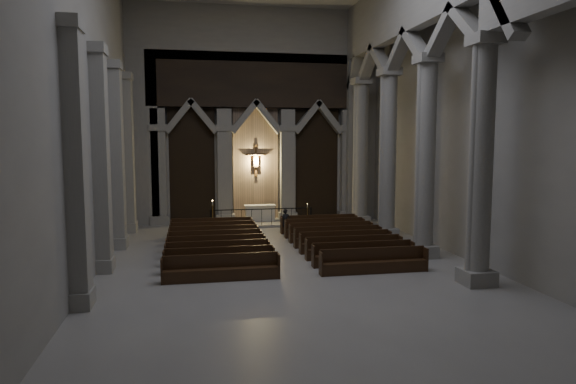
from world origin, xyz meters
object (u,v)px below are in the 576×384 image
at_px(altar, 260,213).
at_px(candle_stand_left, 213,222).
at_px(altar_rail, 262,215).
at_px(pews, 280,245).
at_px(candle_stand_right, 307,220).
at_px(worshipper, 286,222).

bearing_deg(altar, candle_stand_left, -145.74).
relative_size(altar_rail, pews, 0.58).
bearing_deg(pews, altar_rail, 90.00).
height_order(altar, candle_stand_left, candle_stand_left).
relative_size(candle_stand_left, candle_stand_right, 1.24).
bearing_deg(candle_stand_left, worshipper, -24.87).
xyz_separation_m(pews, worshipper, (0.96, 3.87, 0.34)).
relative_size(pews, worshipper, 7.43).
distance_m(altar_rail, pews, 5.82).
xyz_separation_m(altar_rail, worshipper, (0.96, -1.93, -0.08)).
distance_m(candle_stand_left, candle_stand_right, 5.07).
height_order(altar, altar_rail, altar_rail).
bearing_deg(candle_stand_right, candle_stand_left, -178.16).
xyz_separation_m(altar, worshipper, (0.84, -3.49, 0.03)).
bearing_deg(altar, worshipper, -76.44).
xyz_separation_m(candle_stand_left, pews, (2.60, -5.52, -0.14)).
height_order(altar_rail, worshipper, worshipper).
bearing_deg(pews, candle_stand_right, 66.47).
bearing_deg(altar, altar_rail, -94.17).
xyz_separation_m(candle_stand_left, candle_stand_right, (5.07, 0.16, -0.08)).
bearing_deg(candle_stand_left, altar, 34.26).
xyz_separation_m(candle_stand_right, worshipper, (-1.52, -1.81, 0.28)).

